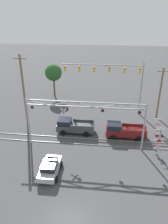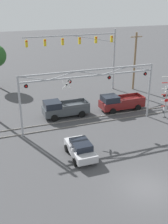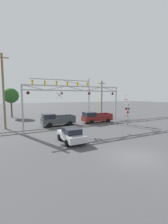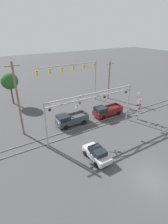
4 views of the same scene
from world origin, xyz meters
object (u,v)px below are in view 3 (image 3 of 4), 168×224
at_px(crossing_signal_mast, 127,114).
at_px(pickup_truck_following, 96,117).
at_px(sedan_waiting, 71,135).
at_px(background_tree_beyond_span, 11,96).
at_px(traffic_signal_span, 74,89).
at_px(crossing_gantry, 76,97).
at_px(utility_pole_left, 3,91).
at_px(pickup_truck_lead, 57,120).
at_px(utility_pole_right, 102,98).

distance_m(crossing_signal_mast, pickup_truck_following, 5.36).
bearing_deg(sedan_waiting, background_tree_beyond_span, 102.42).
height_order(traffic_signal_span, pickup_truck_following, traffic_signal_span).
bearing_deg(background_tree_beyond_span, crossing_signal_mast, -47.20).
relative_size(crossing_gantry, background_tree_beyond_span, 2.23).
relative_size(crossing_gantry, utility_pole_left, 1.36).
height_order(pickup_truck_lead, sedan_waiting, pickup_truck_lead).
bearing_deg(background_tree_beyond_span, crossing_gantry, -65.04).
height_order(crossing_gantry, utility_pole_right, utility_pole_right).
distance_m(crossing_signal_mast, traffic_signal_span, 13.21).
distance_m(pickup_truck_following, sedan_waiting, 11.65).
bearing_deg(sedan_waiting, crossing_signal_mast, 21.65).
height_order(crossing_gantry, utility_pole_left, utility_pole_left).
distance_m(crossing_signal_mast, utility_pole_right, 10.85).
height_order(pickup_truck_lead, utility_pole_left, utility_pole_left).
distance_m(utility_pole_left, background_tree_beyond_span, 12.75).
height_order(crossing_signal_mast, pickup_truck_following, crossing_signal_mast).
xyz_separation_m(crossing_gantry, pickup_truck_lead, (-1.88, 3.31, -3.64)).
bearing_deg(crossing_signal_mast, utility_pole_left, 163.04).
distance_m(traffic_signal_span, pickup_truck_lead, 10.91).
bearing_deg(crossing_gantry, pickup_truck_following, 29.37).
bearing_deg(utility_pole_left, utility_pole_right, 14.11).
bearing_deg(background_tree_beyond_span, sedan_waiting, -77.58).
xyz_separation_m(crossing_gantry, crossing_signal_mast, (8.77, -0.91, -2.76)).
relative_size(pickup_truck_following, utility_pole_left, 0.51).
bearing_deg(traffic_signal_span, crossing_gantry, -111.46).
xyz_separation_m(sedan_waiting, background_tree_beyond_span, (-5.02, 22.81, 4.01)).
height_order(pickup_truck_following, utility_pole_left, utility_pole_left).
xyz_separation_m(utility_pole_left, utility_pole_right, (19.76, 4.97, -1.21)).
bearing_deg(traffic_signal_span, background_tree_beyond_span, 151.77).
bearing_deg(pickup_truck_following, sedan_waiting, -133.68).
height_order(pickup_truck_following, background_tree_beyond_span, background_tree_beyond_span).
bearing_deg(pickup_truck_lead, utility_pole_left, 170.34).
bearing_deg(sedan_waiting, utility_pole_right, 47.88).
bearing_deg(crossing_gantry, background_tree_beyond_span, 114.96).
relative_size(traffic_signal_span, utility_pole_right, 1.58).
bearing_deg(pickup_truck_following, traffic_signal_span, 96.18).
xyz_separation_m(traffic_signal_span, background_tree_beyond_span, (-12.21, 6.56, -1.48)).
bearing_deg(sedan_waiting, pickup_truck_lead, 82.86).
height_order(crossing_gantry, pickup_truck_lead, crossing_gantry).
height_order(utility_pole_left, background_tree_beyond_span, utility_pole_left).
distance_m(crossing_gantry, sedan_waiting, 7.41).
bearing_deg(traffic_signal_span, utility_pole_left, -155.28).
xyz_separation_m(pickup_truck_lead, utility_pole_right, (12.53, 6.20, 3.27)).
xyz_separation_m(crossing_gantry, traffic_signal_span, (4.19, 10.67, 1.65)).
relative_size(crossing_gantry, pickup_truck_lead, 2.76).
relative_size(crossing_gantry, traffic_signal_span, 1.12).
distance_m(pickup_truck_following, background_tree_beyond_span, 19.81).
relative_size(pickup_truck_following, sedan_waiting, 1.36).
relative_size(traffic_signal_span, utility_pole_left, 1.22).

